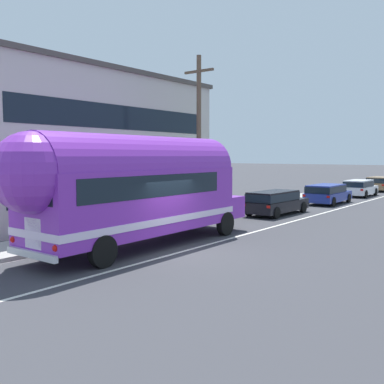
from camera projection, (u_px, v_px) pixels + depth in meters
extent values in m
plane|color=#38383D|center=(180.00, 252.00, 15.52)|extent=(300.00, 300.00, 0.00)
cube|color=silver|center=(315.00, 215.00, 24.97)|extent=(0.14, 80.00, 0.01)
cube|color=silver|center=(261.00, 211.00, 27.06)|extent=(0.12, 80.00, 0.01)
cube|color=#9E9B93|center=(225.00, 211.00, 26.27)|extent=(2.60, 90.00, 0.15)
cube|color=beige|center=(61.00, 148.00, 25.64)|extent=(10.53, 14.88, 7.60)
cube|color=#4C4742|center=(59.00, 80.00, 25.32)|extent=(10.83, 15.18, 0.24)
cube|color=black|center=(124.00, 187.00, 22.60)|extent=(0.08, 12.88, 1.20)
cube|color=black|center=(124.00, 118.00, 22.31)|extent=(0.08, 12.88, 1.20)
cylinder|color=brown|center=(199.00, 139.00, 22.88)|extent=(0.24, 0.24, 8.50)
cube|color=brown|center=(199.00, 71.00, 22.59)|extent=(1.80, 0.12, 0.12)
cube|color=purple|center=(139.00, 200.00, 16.18)|extent=(2.61, 8.88, 2.30)
cylinder|color=purple|center=(139.00, 169.00, 16.09)|extent=(2.56, 8.77, 2.45)
sphere|color=purple|center=(32.00, 173.00, 12.61)|extent=(2.40, 2.40, 2.40)
cube|color=purple|center=(216.00, 206.00, 20.27)|extent=(2.28, 1.33, 0.95)
cube|color=silver|center=(140.00, 218.00, 16.24)|extent=(2.65, 8.92, 0.24)
cube|color=black|center=(133.00, 184.00, 15.90)|extent=(2.62, 7.08, 0.76)
cube|color=black|center=(33.00, 190.00, 12.65)|extent=(2.00, 0.10, 0.84)
cube|color=silver|center=(34.00, 233.00, 12.74)|extent=(0.80, 0.07, 0.90)
cube|color=silver|center=(31.00, 254.00, 12.72)|extent=(2.34, 0.17, 0.20)
sphere|color=red|center=(13.00, 239.00, 13.39)|extent=(0.20, 0.20, 0.20)
sphere|color=red|center=(56.00, 248.00, 12.13)|extent=(0.20, 0.20, 0.20)
cube|color=black|center=(209.00, 178.00, 19.69)|extent=(2.14, 0.13, 0.96)
cube|color=silver|center=(225.00, 207.00, 20.83)|extent=(0.90, 0.11, 0.56)
cylinder|color=black|center=(182.00, 219.00, 20.19)|extent=(0.27, 1.00, 1.00)
cylinder|color=black|center=(225.00, 224.00, 18.78)|extent=(0.27, 1.00, 1.00)
cylinder|color=black|center=(55.00, 242.00, 14.75)|extent=(0.27, 1.00, 1.00)
cylinder|color=black|center=(103.00, 251.00, 13.34)|extent=(0.27, 1.00, 1.00)
cube|color=black|center=(277.00, 205.00, 25.44)|extent=(1.83, 4.78, 0.60)
cube|color=black|center=(273.00, 196.00, 25.02)|extent=(1.61, 3.52, 0.55)
cube|color=black|center=(273.00, 197.00, 25.03)|extent=(1.67, 3.57, 0.43)
cube|color=red|center=(244.00, 205.00, 24.05)|extent=(0.20, 0.04, 0.14)
cube|color=red|center=(268.00, 207.00, 23.10)|extent=(0.20, 0.04, 0.14)
cylinder|color=black|center=(278.00, 205.00, 27.28)|extent=(0.21, 0.64, 0.64)
cylinder|color=black|center=(303.00, 207.00, 26.24)|extent=(0.21, 0.64, 0.64)
cylinder|color=black|center=(249.00, 210.00, 24.68)|extent=(0.21, 0.64, 0.64)
cylinder|color=black|center=(276.00, 213.00, 23.64)|extent=(0.21, 0.64, 0.64)
cube|color=navy|center=(328.00, 196.00, 31.04)|extent=(1.97, 4.64, 0.60)
cube|color=navy|center=(326.00, 189.00, 30.61)|extent=(1.75, 3.39, 0.55)
cube|color=black|center=(326.00, 189.00, 30.61)|extent=(1.81, 3.43, 0.43)
cube|color=red|center=(304.00, 196.00, 29.67)|extent=(0.20, 0.04, 0.14)
cube|color=red|center=(328.00, 197.00, 28.68)|extent=(0.20, 0.04, 0.14)
cylinder|color=black|center=(324.00, 197.00, 32.88)|extent=(0.21, 0.64, 0.64)
cylinder|color=black|center=(348.00, 198.00, 31.79)|extent=(0.21, 0.64, 0.64)
cylinder|color=black|center=(307.00, 200.00, 30.31)|extent=(0.21, 0.64, 0.64)
cylinder|color=black|center=(333.00, 202.00, 29.23)|extent=(0.21, 0.64, 0.64)
cube|color=white|center=(360.00, 190.00, 36.64)|extent=(1.81, 4.34, 0.60)
cube|color=white|center=(359.00, 183.00, 36.22)|extent=(1.59, 3.09, 0.55)
cube|color=black|center=(359.00, 184.00, 36.22)|extent=(1.65, 3.13, 0.43)
cube|color=red|center=(342.00, 189.00, 35.36)|extent=(0.20, 0.04, 0.14)
cube|color=red|center=(362.00, 190.00, 34.45)|extent=(0.20, 0.04, 0.14)
cylinder|color=black|center=(355.00, 191.00, 38.33)|extent=(0.21, 0.64, 0.64)
cylinder|color=black|center=(375.00, 192.00, 37.32)|extent=(0.21, 0.64, 0.64)
cylinder|color=black|center=(344.00, 193.00, 36.00)|extent=(0.21, 0.64, 0.64)
cylinder|color=black|center=(365.00, 194.00, 35.00)|extent=(0.21, 0.64, 0.64)
cube|color=olive|center=(381.00, 186.00, 42.09)|extent=(1.84, 4.32, 0.60)
cube|color=olive|center=(380.00, 180.00, 41.67)|extent=(1.62, 3.06, 0.55)
cube|color=black|center=(380.00, 180.00, 41.68)|extent=(1.68, 3.10, 0.43)
cube|color=red|center=(366.00, 185.00, 40.88)|extent=(0.20, 0.04, 0.14)
cube|color=red|center=(383.00, 185.00, 39.93)|extent=(0.20, 0.04, 0.14)
cylinder|color=black|center=(376.00, 186.00, 43.75)|extent=(0.21, 0.64, 0.64)
cylinder|color=black|center=(367.00, 188.00, 41.51)|extent=(0.21, 0.64, 0.64)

